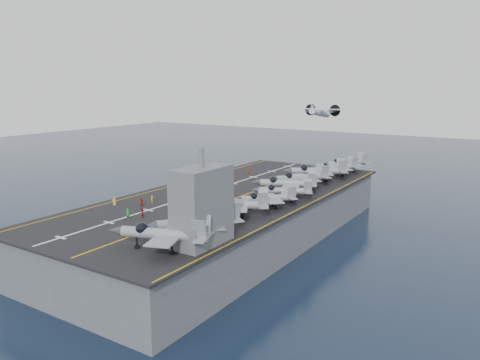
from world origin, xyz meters
The scene contains 30 objects.
ground centered at (0.00, 0.00, 0.00)m, with size 500.00×500.00×0.00m, color #142135.
hull centered at (0.00, 0.00, 5.00)m, with size 36.00×90.00×10.00m, color #56595E.
flight_deck centered at (0.00, 0.00, 10.20)m, with size 38.00×92.00×0.40m, color black.
foul_line centered at (3.00, 0.00, 10.42)m, with size 0.35×90.00×0.02m, color gold.
landing_centerline centered at (-6.00, 0.00, 10.42)m, with size 0.50×90.00×0.02m, color silver.
deck_edge_port centered at (-17.00, 0.00, 10.42)m, with size 0.25×90.00×0.02m, color gold.
deck_edge_stbd centered at (18.50, 0.00, 10.42)m, with size 0.25×90.00×0.02m, color gold.
island_superstructure centered at (15.00, -30.00, 17.90)m, with size 5.00×10.00×15.00m, color #56595E, non-canonical shape.
fighter_jet_0 centered at (12.19, -35.56, 13.16)m, with size 18.57×15.36×5.53m, color #A1A8B3, non-canonical shape.
fighter_jet_1 centered at (12.47, -27.83, 13.19)m, with size 18.09×19.31×5.58m, color gray, non-canonical shape.
fighter_jet_2 centered at (10.94, -15.07, 12.96)m, with size 17.69×15.83×5.12m, color gray, non-canonical shape.
fighter_jet_3 centered at (13.08, -6.21, 12.64)m, with size 15.27×15.19×4.49m, color #A3ADB3, non-canonical shape.
fighter_jet_4 centered at (12.95, 1.54, 12.67)m, with size 15.61×13.68×4.54m, color #A1ABB1, non-canonical shape.
fighter_jet_5 centered at (10.59, 7.46, 12.98)m, with size 17.57×15.04×5.15m, color #9CA5AE, non-canonical shape.
fighter_jet_6 centered at (10.57, 14.62, 13.08)m, with size 17.68×18.50×5.36m, color #8F979E, non-canonical shape.
fighter_jet_7 centered at (10.64, 24.28, 13.25)m, with size 19.72×18.07×5.70m, color #9AA1AA, non-canonical shape.
fighter_jet_8 centered at (11.86, 32.92, 12.95)m, with size 16.77×17.58×5.09m, color gray, non-canonical shape.
tow_cart_a centered at (5.73, -18.48, 11.00)m, with size 2.15×1.56×1.19m, color gold, non-canonical shape.
tow_cart_b centered at (6.90, 5.33, 11.02)m, with size 2.44×2.06×1.25m, color gold, non-canonical shape.
tow_cart_c centered at (5.41, 24.91, 11.00)m, with size 2.30×1.85×1.20m, color gold, non-canonical shape.
crew_0 centered at (-14.41, -20.94, 11.34)m, with size 1.25×0.95×1.87m, color yellow.
crew_1 centered at (-9.14, -15.55, 11.24)m, with size 1.13×0.88×1.68m, color yellow.
crew_2 centered at (-9.12, -18.56, 11.27)m, with size 1.14×0.84×1.75m, color #B21919.
crew_3 centered at (-11.43, 13.68, 11.29)m, with size 1.21×0.95×1.78m, color green.
crew_4 centered at (-6.49, 5.64, 11.30)m, with size 0.90×1.19×1.80m, color #A30F15.
crew_5 centered at (-10.10, 23.92, 11.20)m, with size 1.05×1.15×1.60m, color #B21919.
crew_6 centered at (-4.62, -26.66, 11.42)m, with size 1.40×1.11×2.05m, color green.
crew_7 centered at (-3.26, -24.51, 11.34)m, with size 0.95×1.25×1.88m, color #B21919.
transport_plane centered at (-4.20, 58.80, 25.57)m, with size 21.07×14.57×4.92m, color silver, non-canonical shape.
fighter_jet_9 centered at (11.86, 41.42, 12.95)m, with size 16.77×17.58×5.09m, color gray, non-canonical shape.
Camera 1 is at (56.99, -84.74, 34.46)m, focal length 35.00 mm.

